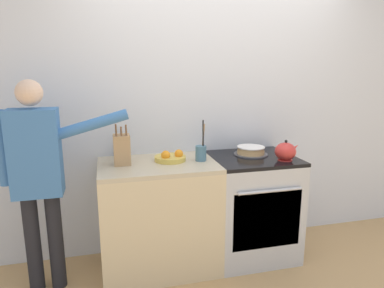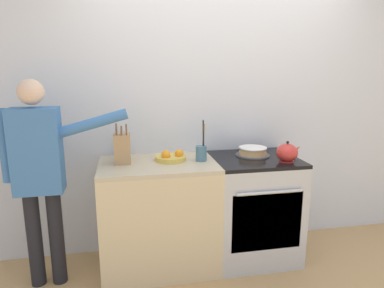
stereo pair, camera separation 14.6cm
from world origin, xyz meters
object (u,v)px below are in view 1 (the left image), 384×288
object	(u,v)px
knife_block	(122,149)
stove_range	(251,206)
utensil_crock	(201,152)
fruit_bowl	(171,157)
layer_cake	(251,151)
milk_carton	(124,147)
person_baker	(38,170)
tea_kettle	(286,151)

from	to	relation	value
knife_block	stove_range	bearing A→B (deg)	-2.16
utensil_crock	fruit_bowl	size ratio (longest dim) A/B	1.32
stove_range	layer_cake	size ratio (longest dim) A/B	3.07
stove_range	milk_carton	bearing A→B (deg)	167.88
utensil_crock	person_baker	world-z (taller)	person_baker
fruit_bowl	person_baker	size ratio (longest dim) A/B	0.16
tea_kettle	utensil_crock	size ratio (longest dim) A/B	0.62
layer_cake	person_baker	world-z (taller)	person_baker
knife_block	milk_carton	bearing A→B (deg)	82.65
tea_kettle	knife_block	distance (m)	1.34
utensil_crock	milk_carton	world-z (taller)	utensil_crock
layer_cake	fruit_bowl	distance (m)	0.73
tea_kettle	fruit_bowl	bearing A→B (deg)	167.13
fruit_bowl	layer_cake	bearing A→B (deg)	1.91
stove_range	utensil_crock	distance (m)	0.71
stove_range	person_baker	xyz separation A→B (m)	(-1.71, -0.09, 0.49)
utensil_crock	fruit_bowl	world-z (taller)	utensil_crock
stove_range	person_baker	size ratio (longest dim) A/B	0.57
knife_block	person_baker	bearing A→B (deg)	-167.68
stove_range	layer_cake	xyz separation A→B (m)	(0.01, 0.07, 0.49)
fruit_bowl	stove_range	bearing A→B (deg)	-3.71
layer_cake	utensil_crock	world-z (taller)	utensil_crock
tea_kettle	fruit_bowl	size ratio (longest dim) A/B	0.82
stove_range	tea_kettle	bearing A→B (deg)	-38.06
milk_carton	person_baker	bearing A→B (deg)	-152.69
fruit_bowl	milk_carton	size ratio (longest dim) A/B	1.28
tea_kettle	person_baker	distance (m)	1.93
milk_carton	tea_kettle	bearing A→B (deg)	-17.10
knife_block	milk_carton	world-z (taller)	knife_block
tea_kettle	fruit_bowl	distance (m)	0.96
stove_range	fruit_bowl	xyz separation A→B (m)	(-0.72, 0.05, 0.49)
utensil_crock	person_baker	xyz separation A→B (m)	(-1.24, -0.08, -0.04)
stove_range	person_baker	distance (m)	1.79
utensil_crock	stove_range	bearing A→B (deg)	1.23
tea_kettle	utensil_crock	bearing A→B (deg)	167.18
stove_range	tea_kettle	xyz separation A→B (m)	(0.21, -0.17, 0.53)
tea_kettle	fruit_bowl	world-z (taller)	tea_kettle
layer_cake	tea_kettle	bearing A→B (deg)	-49.03
person_baker	knife_block	bearing A→B (deg)	-1.08
layer_cake	tea_kettle	distance (m)	0.32
utensil_crock	layer_cake	bearing A→B (deg)	9.56
fruit_bowl	milk_carton	distance (m)	0.42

